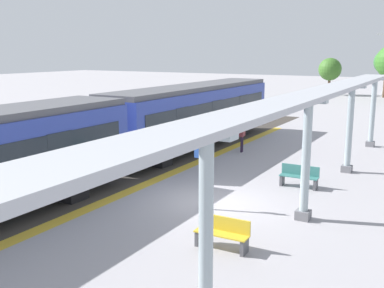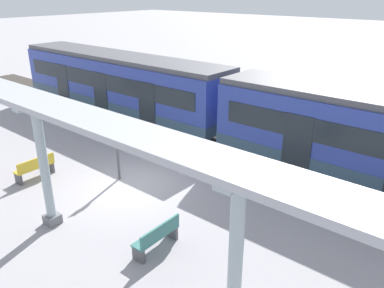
{
  "view_description": "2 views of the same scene",
  "coord_description": "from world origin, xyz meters",
  "px_view_note": "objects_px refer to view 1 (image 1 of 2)",
  "views": [
    {
      "loc": [
        6.99,
        -13.66,
        5.25
      ],
      "look_at": [
        -0.6,
        -0.45,
        2.15
      ],
      "focal_mm": 42.41,
      "sensor_mm": 36.0,
      "label": 1
    },
    {
      "loc": [
        8.23,
        9.85,
        6.8
      ],
      "look_at": [
        -1.63,
        1.58,
        1.56
      ],
      "focal_mm": 35.93,
      "sensor_mm": 36.0,
      "label": 2
    }
  ],
  "objects_px": {
    "canopy_pillar_fourth": "(349,129)",
    "bench_near_end": "(223,233)",
    "bench_far_end": "(299,176)",
    "platform_info_sign": "(202,171)",
    "canopy_pillar_third": "(306,160)",
    "passenger_waiting_near_edge": "(242,132)",
    "canopy_pillar_second": "(206,231)",
    "canopy_pillar_fifth": "(373,112)",
    "train_far_carriage": "(196,115)"
  },
  "relations": [
    {
      "from": "canopy_pillar_fourth",
      "to": "bench_near_end",
      "type": "xyz_separation_m",
      "value": [
        -1.28,
        -9.96,
        -1.51
      ]
    },
    {
      "from": "bench_near_end",
      "to": "bench_far_end",
      "type": "xyz_separation_m",
      "value": [
        0.11,
        6.67,
        0.0
      ]
    },
    {
      "from": "platform_info_sign",
      "to": "canopy_pillar_third",
      "type": "bearing_deg",
      "value": 12.75
    },
    {
      "from": "canopy_pillar_fourth",
      "to": "passenger_waiting_near_edge",
      "type": "relative_size",
      "value": 2.24
    },
    {
      "from": "canopy_pillar_third",
      "to": "bench_far_end",
      "type": "distance_m",
      "value": 3.93
    },
    {
      "from": "canopy_pillar_third",
      "to": "platform_info_sign",
      "type": "relative_size",
      "value": 1.76
    },
    {
      "from": "bench_far_end",
      "to": "passenger_waiting_near_edge",
      "type": "xyz_separation_m",
      "value": [
        -4.56,
        4.76,
        0.64
      ]
    },
    {
      "from": "canopy_pillar_third",
      "to": "canopy_pillar_second",
      "type": "bearing_deg",
      "value": -90.0
    },
    {
      "from": "canopy_pillar_fifth",
      "to": "bench_far_end",
      "type": "distance_m",
      "value": 9.89
    },
    {
      "from": "canopy_pillar_fourth",
      "to": "canopy_pillar_fifth",
      "type": "relative_size",
      "value": 1.0
    },
    {
      "from": "canopy_pillar_fifth",
      "to": "platform_info_sign",
      "type": "bearing_deg",
      "value": -103.34
    },
    {
      "from": "canopy_pillar_fifth",
      "to": "passenger_waiting_near_edge",
      "type": "xyz_separation_m",
      "value": [
        -5.73,
        -4.95,
        -0.88
      ]
    },
    {
      "from": "canopy_pillar_second",
      "to": "passenger_waiting_near_edge",
      "type": "bearing_deg",
      "value": 111.15
    },
    {
      "from": "passenger_waiting_near_edge",
      "to": "canopy_pillar_fourth",
      "type": "bearing_deg",
      "value": -14.37
    },
    {
      "from": "canopy_pillar_second",
      "to": "bench_far_end",
      "type": "bearing_deg",
      "value": 96.65
    },
    {
      "from": "bench_far_end",
      "to": "canopy_pillar_third",
      "type": "bearing_deg",
      "value": -71.18
    },
    {
      "from": "train_far_carriage",
      "to": "bench_far_end",
      "type": "height_order",
      "value": "train_far_carriage"
    },
    {
      "from": "bench_near_end",
      "to": "passenger_waiting_near_edge",
      "type": "height_order",
      "value": "passenger_waiting_near_edge"
    },
    {
      "from": "canopy_pillar_fifth",
      "to": "train_far_carriage",
      "type": "bearing_deg",
      "value": -149.45
    },
    {
      "from": "canopy_pillar_second",
      "to": "bench_near_end",
      "type": "distance_m",
      "value": 3.92
    },
    {
      "from": "canopy_pillar_fifth",
      "to": "bench_far_end",
      "type": "height_order",
      "value": "canopy_pillar_fifth"
    },
    {
      "from": "canopy_pillar_second",
      "to": "platform_info_sign",
      "type": "distance_m",
      "value": 6.76
    },
    {
      "from": "bench_far_end",
      "to": "platform_info_sign",
      "type": "height_order",
      "value": "platform_info_sign"
    },
    {
      "from": "train_far_carriage",
      "to": "passenger_waiting_near_edge",
      "type": "xyz_separation_m",
      "value": [
        2.79,
        0.08,
        -0.75
      ]
    },
    {
      "from": "canopy_pillar_third",
      "to": "platform_info_sign",
      "type": "height_order",
      "value": "canopy_pillar_third"
    },
    {
      "from": "canopy_pillar_second",
      "to": "passenger_waiting_near_edge",
      "type": "distance_m",
      "value": 15.89
    },
    {
      "from": "canopy_pillar_fourth",
      "to": "bench_far_end",
      "type": "xyz_separation_m",
      "value": [
        -1.17,
        -3.29,
        -1.51
      ]
    },
    {
      "from": "train_far_carriage",
      "to": "bench_near_end",
      "type": "relative_size",
      "value": 9.49
    },
    {
      "from": "train_far_carriage",
      "to": "canopy_pillar_second",
      "type": "relative_size",
      "value": 3.71
    },
    {
      "from": "canopy_pillar_third",
      "to": "platform_info_sign",
      "type": "xyz_separation_m",
      "value": [
        -3.29,
        -0.75,
        -0.63
      ]
    },
    {
      "from": "canopy_pillar_fifth",
      "to": "canopy_pillar_second",
      "type": "bearing_deg",
      "value": -90.0
    },
    {
      "from": "canopy_pillar_third",
      "to": "canopy_pillar_fourth",
      "type": "distance_m",
      "value": 6.72
    },
    {
      "from": "train_far_carriage",
      "to": "canopy_pillar_fourth",
      "type": "bearing_deg",
      "value": -9.24
    },
    {
      "from": "train_far_carriage",
      "to": "canopy_pillar_fourth",
      "type": "xyz_separation_m",
      "value": [
        8.52,
        -1.39,
        0.12
      ]
    },
    {
      "from": "train_far_carriage",
      "to": "platform_info_sign",
      "type": "distance_m",
      "value": 10.29
    },
    {
      "from": "canopy_pillar_second",
      "to": "passenger_waiting_near_edge",
      "type": "xyz_separation_m",
      "value": [
        -5.73,
        14.8,
        -0.88
      ]
    },
    {
      "from": "passenger_waiting_near_edge",
      "to": "bench_far_end",
      "type": "bearing_deg",
      "value": -46.24
    },
    {
      "from": "passenger_waiting_near_edge",
      "to": "canopy_pillar_fifth",
      "type": "bearing_deg",
      "value": 40.83
    },
    {
      "from": "canopy_pillar_fourth",
      "to": "bench_near_end",
      "type": "bearing_deg",
      "value": -97.34
    },
    {
      "from": "canopy_pillar_fourth",
      "to": "bench_far_end",
      "type": "height_order",
      "value": "canopy_pillar_fourth"
    },
    {
      "from": "train_far_carriage",
      "to": "bench_far_end",
      "type": "bearing_deg",
      "value": -32.47
    },
    {
      "from": "train_far_carriage",
      "to": "canopy_pillar_third",
      "type": "bearing_deg",
      "value": -43.58
    },
    {
      "from": "canopy_pillar_third",
      "to": "bench_far_end",
      "type": "height_order",
      "value": "canopy_pillar_third"
    },
    {
      "from": "train_far_carriage",
      "to": "canopy_pillar_third",
      "type": "distance_m",
      "value": 11.76
    },
    {
      "from": "train_far_carriage",
      "to": "canopy_pillar_fourth",
      "type": "distance_m",
      "value": 8.63
    },
    {
      "from": "canopy_pillar_fourth",
      "to": "passenger_waiting_near_edge",
      "type": "height_order",
      "value": "canopy_pillar_fourth"
    },
    {
      "from": "passenger_waiting_near_edge",
      "to": "bench_near_end",
      "type": "bearing_deg",
      "value": -68.75
    },
    {
      "from": "canopy_pillar_second",
      "to": "canopy_pillar_fifth",
      "type": "distance_m",
      "value": 19.75
    },
    {
      "from": "canopy_pillar_third",
      "to": "bench_near_end",
      "type": "bearing_deg",
      "value": -111.63
    },
    {
      "from": "bench_far_end",
      "to": "passenger_waiting_near_edge",
      "type": "height_order",
      "value": "passenger_waiting_near_edge"
    }
  ]
}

